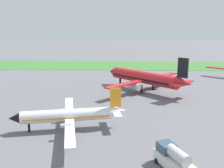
{
  "coord_description": "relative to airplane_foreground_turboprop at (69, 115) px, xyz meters",
  "views": [
    {
      "loc": [
        11.75,
        -53.08,
        18.24
      ],
      "look_at": [
        9.27,
        13.35,
        3.0
      ],
      "focal_mm": 40.59,
      "sensor_mm": 36.0,
      "label": 1
    }
  ],
  "objects": [
    {
      "name": "airplane_midfield_jet",
      "position": [
        16.06,
        28.48,
        1.14
      ],
      "size": [
        23.89,
        23.53,
        10.6
      ],
      "rotation": [
        0.0,
        0.0,
        2.37
      ],
      "color": "red",
      "rests_on": "ground_plane"
    },
    {
      "name": "grass_taxiway_strip",
      "position": [
        -2.5,
        76.83,
        -2.64
      ],
      "size": [
        360.0,
        28.0,
        0.08
      ],
      "primitive_type": "cube",
      "color": "#3D7533",
      "rests_on": "ground_plane"
    },
    {
      "name": "fuel_truck_midfield",
      "position": [
        16.09,
        -12.76,
        -1.1
      ],
      "size": [
        4.72,
        6.92,
        3.29
      ],
      "rotation": [
        0.0,
        0.0,
        1.97
      ],
      "color": "white",
      "rests_on": "ground_plane"
    },
    {
      "name": "airplane_foreground_turboprop",
      "position": [
        0.0,
        0.0,
        0.0
      ],
      "size": [
        20.85,
        24.21,
        7.32
      ],
      "rotation": [
        0.0,
        0.0,
        3.35
      ],
      "color": "white",
      "rests_on": "ground_plane"
    },
    {
      "name": "ground_plane",
      "position": [
        -2.5,
        10.46,
        -2.68
      ],
      "size": [
        600.0,
        600.0,
        0.0
      ],
      "primitive_type": "plane",
      "color": "slate"
    }
  ]
}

